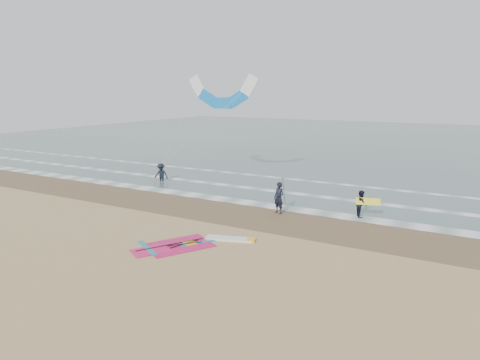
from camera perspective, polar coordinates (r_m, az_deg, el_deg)
The scene contains 11 objects.
ground at distance 19.49m, azimuth -5.31°, elevation -9.20°, with size 120.00×120.00×0.00m, color tan.
sea_water at distance 64.18m, azimuth 19.77°, elevation 4.83°, with size 120.00×80.00×0.02m, color #47605E.
wet_sand_band at distance 24.40m, azimuth 2.70°, elevation -4.81°, with size 120.00×5.00×0.01m, color brown.
foam_waterline at distance 28.30m, azimuth 6.73°, elevation -2.50°, with size 120.00×9.15×0.02m.
windsurf_rig at distance 20.12m, azimuth -6.26°, elevation -8.44°, with size 4.88×4.62×0.12m.
person_standing at distance 24.78m, azimuth 5.21°, elevation -2.39°, with size 0.67×0.44×1.85m, color black.
person_walking at distance 24.94m, azimuth 15.85°, elevation -3.08°, with size 0.75×0.58×1.53m, color black.
person_wading at distance 34.08m, azimuth -10.49°, elevation 1.29°, with size 1.15×0.66×1.78m, color black.
held_pole at distance 24.56m, azimuth 5.87°, elevation -1.49°, with size 0.17×0.86×1.82m.
carried_kiteboard at distance 24.71m, azimuth 16.72°, elevation -2.77°, with size 1.30×0.51×0.39m.
surf_kite at distance 34.20m, azimuth -2.36°, elevation 11.35°, with size 6.78×3.55×7.11m.
Camera 1 is at (10.40, -14.96, 6.94)m, focal length 32.00 mm.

